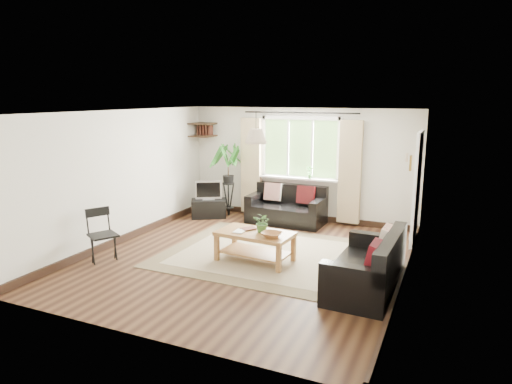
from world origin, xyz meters
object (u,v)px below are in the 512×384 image
at_px(sofa_right, 366,263).
at_px(coffee_table, 255,247).
at_px(tv_stand, 209,208).
at_px(palm_stand, 228,180).
at_px(folding_chair, 103,236).
at_px(sofa_back, 286,206).

distance_m(sofa_right, coffee_table, 1.89).
distance_m(sofa_right, tv_stand, 4.63).
xyz_separation_m(palm_stand, folding_chair, (-0.50, -3.43, -0.37)).
bearing_deg(palm_stand, sofa_back, -2.96).
height_order(sofa_right, palm_stand, palm_stand).
bearing_deg(folding_chair, sofa_right, -52.47).
xyz_separation_m(sofa_right, coffee_table, (-1.84, 0.40, -0.14)).
distance_m(tv_stand, folding_chair, 3.12).
bearing_deg(palm_stand, folding_chair, -98.36).
xyz_separation_m(coffee_table, folding_chair, (-2.23, -1.00, 0.18)).
relative_size(sofa_back, coffee_table, 1.31).
height_order(coffee_table, palm_stand, palm_stand).
bearing_deg(coffee_table, palm_stand, 125.48).
bearing_deg(coffee_table, tv_stand, 134.39).
bearing_deg(sofa_right, palm_stand, -126.10).
height_order(coffee_table, tv_stand, coffee_table).
height_order(sofa_right, folding_chair, folding_chair).
distance_m(palm_stand, folding_chair, 3.48).
height_order(sofa_right, coffee_table, sofa_right).
xyz_separation_m(sofa_back, tv_stand, (-1.73, -0.25, -0.17)).
height_order(sofa_back, tv_stand, sofa_back).
xyz_separation_m(sofa_back, palm_stand, (-1.40, 0.07, 0.43)).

